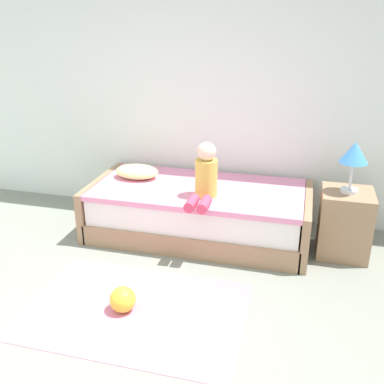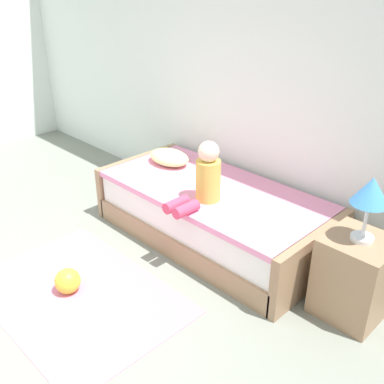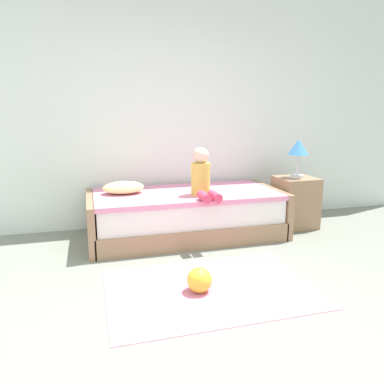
{
  "view_description": "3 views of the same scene",
  "coord_description": "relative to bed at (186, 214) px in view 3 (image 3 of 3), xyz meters",
  "views": [
    {
      "loc": [
        1.09,
        -1.8,
        2.04
      ],
      "look_at": [
        0.16,
        1.75,
        0.55
      ],
      "focal_mm": 41.36,
      "sensor_mm": 36.0,
      "label": 1
    },
    {
      "loc": [
        2.48,
        -0.55,
        2.19
      ],
      "look_at": [
        0.16,
        1.75,
        0.55
      ],
      "focal_mm": 41.73,
      "sensor_mm": 36.0,
      "label": 2
    },
    {
      "loc": [
        -0.85,
        -1.83,
        1.35
      ],
      "look_at": [
        0.16,
        1.75,
        0.55
      ],
      "focal_mm": 34.57,
      "sensor_mm": 36.0,
      "label": 3
    }
  ],
  "objects": [
    {
      "name": "nightstand",
      "position": [
        1.35,
        -0.02,
        0.05
      ],
      "size": [
        0.44,
        0.44,
        0.6
      ],
      "primitive_type": "cube",
      "color": "#997556",
      "rests_on": "ground"
    },
    {
      "name": "toy_ball",
      "position": [
        -0.24,
        -1.32,
        -0.15
      ],
      "size": [
        0.19,
        0.19,
        0.19
      ],
      "primitive_type": "sphere",
      "color": "yellow",
      "rests_on": "ground"
    },
    {
      "name": "pillow",
      "position": [
        -0.66,
        0.1,
        0.32
      ],
      "size": [
        0.44,
        0.3,
        0.13
      ],
      "primitive_type": "ellipsoid",
      "color": "#F2E58C",
      "rests_on": "bed"
    },
    {
      "name": "child_figure",
      "position": [
        0.11,
        -0.23,
        0.46
      ],
      "size": [
        0.2,
        0.51,
        0.5
      ],
      "color": "gold",
      "rests_on": "bed"
    },
    {
      "name": "ground_plane",
      "position": [
        -0.16,
        -2.0,
        -0.25
      ],
      "size": [
        9.2,
        9.2,
        0.0
      ],
      "primitive_type": "plane",
      "color": "gray"
    },
    {
      "name": "wall_rear",
      "position": [
        -0.16,
        0.6,
        1.2
      ],
      "size": [
        7.2,
        0.1,
        2.9
      ],
      "primitive_type": "cube",
      "color": "silver",
      "rests_on": "ground"
    },
    {
      "name": "bed",
      "position": [
        0.0,
        0.0,
        0.0
      ],
      "size": [
        2.11,
        1.0,
        0.5
      ],
      "color": "#997556",
      "rests_on": "ground"
    },
    {
      "name": "area_rug",
      "position": [
        -0.15,
        -1.3,
        -0.24
      ],
      "size": [
        1.6,
        1.1,
        0.01
      ],
      "primitive_type": "cube",
      "color": "pink",
      "rests_on": "ground"
    },
    {
      "name": "table_lamp",
      "position": [
        1.35,
        -0.02,
        0.69
      ],
      "size": [
        0.24,
        0.24,
        0.45
      ],
      "color": "silver",
      "rests_on": "nightstand"
    }
  ]
}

